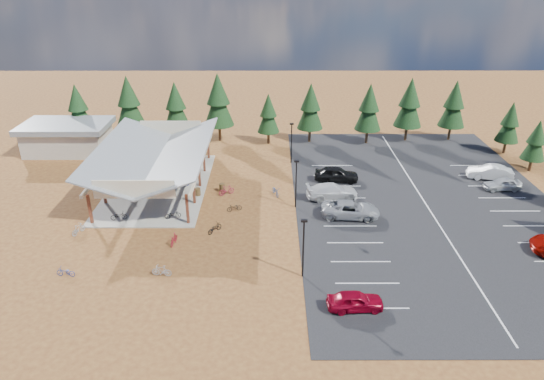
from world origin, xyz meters
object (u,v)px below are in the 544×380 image
object	(u,v)px
lamp_post_1	(296,180)
bike_13	(162,271)
trash_bin_0	(198,192)
car_3	(332,191)
bike_pavilion	(155,154)
bike_1	(120,190)
car_9	(490,172)
car_8	(502,184)
bike_6	(182,181)
bike_11	(174,239)
trash_bin_1	(222,187)
outbuilding	(67,137)
bike_16	(234,208)
bike_14	(276,191)
bike_7	(184,156)
car_4	(336,174)
car_0	(355,301)
lamp_post_0	(303,244)
lamp_post_2	(291,140)
bike_10	(66,272)
bike_5	(163,191)
bike_3	(154,160)
bike_4	(173,215)
bike_15	(227,190)
bike_0	(119,216)
bike_12	(215,228)
bike_9	(78,229)

from	to	relation	value
lamp_post_1	bike_13	size ratio (longest dim) A/B	3.15
trash_bin_0	car_3	size ratio (longest dim) A/B	0.17
bike_pavilion	bike_1	world-z (taller)	bike_pavilion
bike_1	car_9	bearing A→B (deg)	-69.75
car_8	bike_6	bearing A→B (deg)	-94.84
bike_11	trash_bin_0	bearing A→B (deg)	94.53
bike_1	car_3	distance (m)	22.60
lamp_post_1	trash_bin_1	world-z (taller)	lamp_post_1
outbuilding	bike_16	distance (m)	28.43
bike_14	bike_pavilion	bearing A→B (deg)	152.00
bike_7	bike_11	bearing A→B (deg)	-156.62
bike_6	car_4	xyz separation A→B (m)	(17.39, 1.29, 0.28)
car_3	bike_1	bearing A→B (deg)	79.51
car_0	bike_6	bearing A→B (deg)	33.75
bike_11	lamp_post_0	bearing A→B (deg)	-14.52
car_3	lamp_post_2	bearing A→B (deg)	12.96
bike_10	car_0	world-z (taller)	car_0
bike_5	bike_7	bearing A→B (deg)	-0.36
bike_3	bike_16	bearing A→B (deg)	-132.18
bike_pavilion	bike_5	xyz separation A→B (m)	(1.02, -2.45, -3.18)
bike_3	bike_16	world-z (taller)	bike_3
bike_4	bike_11	distance (m)	4.70
bike_15	car_9	distance (m)	30.14
bike_pavilion	car_4	world-z (taller)	bike_pavilion
bike_1	car_4	distance (m)	23.87
bike_13	car_8	bearing A→B (deg)	123.65
lamp_post_1	car_3	xyz separation A→B (m)	(3.93, 2.05, -2.15)
trash_bin_1	bike_16	bearing A→B (deg)	-70.43
bike_4	car_0	bearing A→B (deg)	-148.93
bike_5	bike_16	size ratio (longest dim) A/B	1.16
trash_bin_0	bike_1	bearing A→B (deg)	178.66
bike_5	bike_6	size ratio (longest dim) A/B	0.95
trash_bin_0	bike_10	bearing A→B (deg)	-120.33
bike_0	trash_bin_1	bearing A→B (deg)	-65.85
bike_7	car_4	size ratio (longest dim) A/B	0.36
bike_11	car_0	size ratio (longest dim) A/B	0.41
bike_pavilion	trash_bin_1	world-z (taller)	bike_pavilion
bike_pavilion	bike_10	bearing A→B (deg)	-102.70
lamp_post_1	bike_15	xyz separation A→B (m)	(-7.26, 2.94, -2.44)
lamp_post_1	bike_16	size ratio (longest dim) A/B	3.31
bike_14	bike_16	xyz separation A→B (m)	(-4.16, -3.65, -0.08)
bike_11	car_4	world-z (taller)	car_4
bike_11	car_9	xyz separation A→B (m)	(33.69, 14.14, 0.35)
lamp_post_2	bike_16	distance (m)	14.51
trash_bin_0	bike_6	world-z (taller)	bike_6
lamp_post_1	car_8	xyz separation A→B (m)	(22.76, 4.05, -2.25)
bike_3	bike_12	xyz separation A→B (m)	(9.16, -16.59, -0.15)
trash_bin_1	bike_6	distance (m)	4.83
bike_0	bike_9	world-z (taller)	bike_9
bike_4	bike_12	xyz separation A→B (m)	(4.32, -2.52, -0.05)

